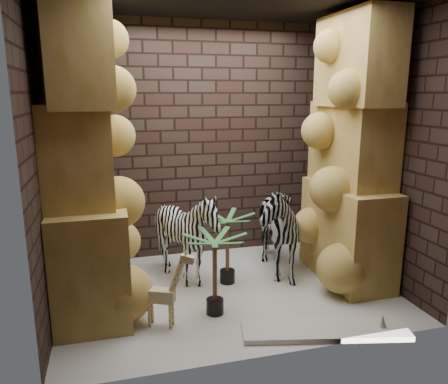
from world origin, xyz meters
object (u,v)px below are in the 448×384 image
object	(u,v)px
giraffe_toy	(160,287)
zebra_right	(270,218)
zebra_left	(187,240)
surfboard	(325,330)
palm_front	(227,248)
palm_back	(215,274)

from	to	relation	value
giraffe_toy	zebra_right	bearing A→B (deg)	58.04
zebra_right	zebra_left	world-z (taller)	zebra_right
zebra_right	zebra_left	xyz separation A→B (m)	(-1.01, -0.04, -0.17)
zebra_left	surfboard	xyz separation A→B (m)	(1.00, -1.39, -0.48)
giraffe_toy	palm_front	distance (m)	1.13
palm_front	palm_back	distance (m)	0.72
zebra_left	giraffe_toy	distance (m)	0.98
palm_front	surfboard	distance (m)	1.43
zebra_left	giraffe_toy	size ratio (longest dim) A/B	1.42
surfboard	zebra_left	bearing A→B (deg)	138.69
giraffe_toy	zebra_left	bearing A→B (deg)	90.25
zebra_left	giraffe_toy	xyz separation A→B (m)	(-0.41, -0.89, -0.11)
zebra_right	giraffe_toy	xyz separation A→B (m)	(-1.42, -0.92, -0.28)
surfboard	palm_back	bearing A→B (deg)	158.29
giraffe_toy	palm_back	bearing A→B (deg)	35.07
zebra_left	palm_back	xyz separation A→B (m)	(0.13, -0.79, -0.09)
zebra_left	palm_front	xyz separation A→B (m)	(0.44, -0.14, -0.09)
zebra_left	surfboard	size ratio (longest dim) A/B	0.74
giraffe_toy	palm_back	distance (m)	0.55
zebra_right	surfboard	world-z (taller)	zebra_right
palm_back	surfboard	world-z (taller)	palm_back
giraffe_toy	palm_back	xyz separation A→B (m)	(0.54, 0.10, 0.03)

